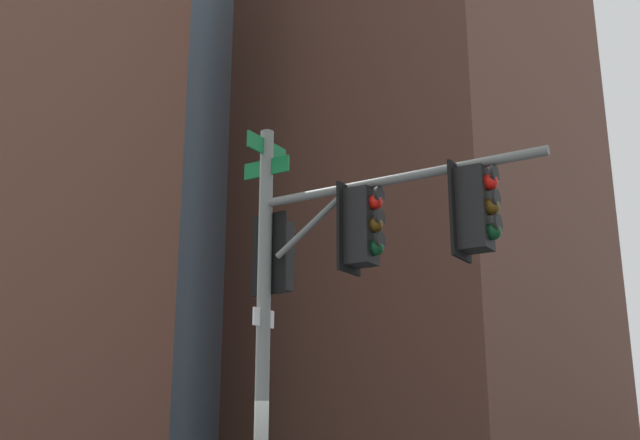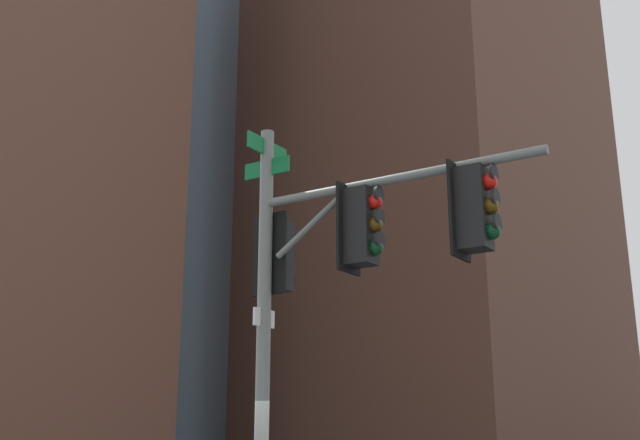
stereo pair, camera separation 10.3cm
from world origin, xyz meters
The scene contains 2 objects.
signal_pole_assembly centered at (0.88, 0.15, 4.25)m, with size 4.25×1.43×6.28m.
building_brick_nearside centered at (-21.91, 30.99, 20.70)m, with size 19.88×15.74×41.41m, color brown.
Camera 1 is at (7.60, -6.73, 2.14)m, focal length 42.35 mm.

